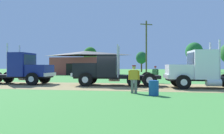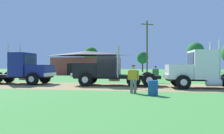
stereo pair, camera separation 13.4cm
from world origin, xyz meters
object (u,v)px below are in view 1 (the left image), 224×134
(visitor_far_side, at_px, (155,74))
(shed_building, at_px, (86,63))
(visitor_by_barrel, at_px, (134,78))
(utility_pole_near, at_px, (146,47))
(truck_near_right, at_px, (201,71))
(steel_barrel, at_px, (154,88))
(truck_foreground_white, at_px, (106,71))
(truck_near_left, at_px, (23,70))

(visitor_far_side, xyz_separation_m, shed_building, (-12.50, 18.97, 1.36))
(visitor_by_barrel, bearing_deg, utility_pole_near, 86.75)
(truck_near_right, relative_size, visitor_by_barrel, 4.17)
(visitor_far_side, relative_size, shed_building, 0.12)
(shed_building, bearing_deg, steel_barrel, -66.93)
(visitor_far_side, bearing_deg, visitor_by_barrel, -102.86)
(truck_foreground_white, relative_size, truck_near_right, 1.04)
(visitor_far_side, bearing_deg, utility_pole_near, 92.39)
(visitor_far_side, height_order, shed_building, shed_building)
(truck_foreground_white, height_order, truck_near_left, truck_near_left)
(steel_barrel, bearing_deg, utility_pole_near, 89.78)
(shed_building, bearing_deg, truck_near_right, -55.97)
(truck_near_left, bearing_deg, steel_barrel, -26.38)
(steel_barrel, height_order, utility_pole_near, utility_pole_near)
(utility_pole_near, bearing_deg, visitor_by_barrel, -93.25)
(truck_foreground_white, distance_m, truck_near_right, 7.71)
(steel_barrel, bearing_deg, truck_near_left, 153.62)
(visitor_by_barrel, xyz_separation_m, utility_pole_near, (1.25, 22.02, 3.96))
(truck_near_left, height_order, shed_building, shed_building)
(truck_near_left, relative_size, visitor_far_side, 4.33)
(shed_building, relative_size, utility_pole_near, 1.48)
(truck_near_right, xyz_separation_m, steel_barrel, (-3.83, -4.59, -0.90))
(truck_near_left, height_order, steel_barrel, truck_near_left)
(truck_near_left, xyz_separation_m, truck_near_right, (15.58, -1.23, -0.00))
(truck_near_right, bearing_deg, visitor_far_side, 126.76)
(truck_near_left, xyz_separation_m, utility_pole_near, (11.83, 16.99, 3.60))
(truck_near_right, bearing_deg, shed_building, 124.03)
(truck_near_right, distance_m, steel_barrel, 6.05)
(truck_near_right, distance_m, visitor_by_barrel, 6.29)
(visitor_by_barrel, xyz_separation_m, visitor_far_side, (1.83, 8.03, -0.05))
(shed_building, bearing_deg, truck_near_left, -89.77)
(visitor_by_barrel, distance_m, shed_building, 29.06)
(truck_near_left, distance_m, truck_near_right, 15.62)
(truck_near_left, relative_size, truck_near_right, 1.01)
(truck_near_right, xyz_separation_m, visitor_by_barrel, (-4.99, -3.80, -0.36))
(truck_near_left, distance_m, utility_pole_near, 21.01)
(shed_building, bearing_deg, visitor_far_side, -56.60)
(truck_foreground_white, relative_size, visitor_by_barrel, 4.33)
(visitor_by_barrel, relative_size, visitor_far_side, 1.03)
(steel_barrel, xyz_separation_m, utility_pole_near, (0.09, 22.81, 4.50))
(visitor_by_barrel, bearing_deg, truck_near_right, 37.27)
(steel_barrel, distance_m, shed_building, 30.26)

